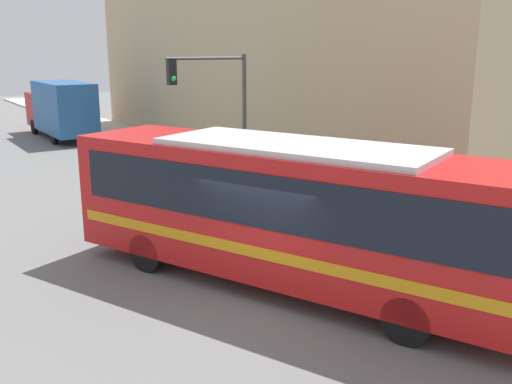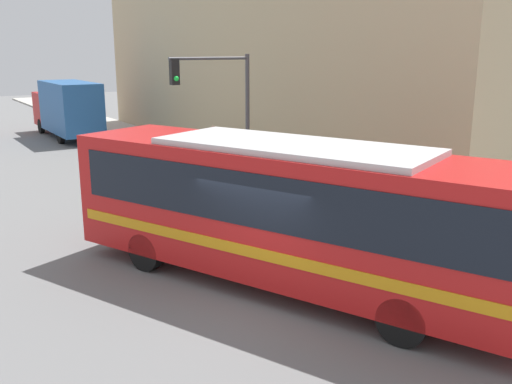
{
  "view_description": "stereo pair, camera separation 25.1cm",
  "coord_description": "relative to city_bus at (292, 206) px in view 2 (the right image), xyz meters",
  "views": [
    {
      "loc": [
        -6.48,
        -9.05,
        5.12
      ],
      "look_at": [
        1.71,
        3.33,
        1.39
      ],
      "focal_mm": 40.0,
      "sensor_mm": 36.0,
      "label": 1
    },
    {
      "loc": [
        -6.27,
        -9.19,
        5.12
      ],
      "look_at": [
        1.71,
        3.33,
        1.39
      ],
      "focal_mm": 40.0,
      "sensor_mm": 36.0,
      "label": 2
    }
  ],
  "objects": [
    {
      "name": "pedestrian_near_corner",
      "position": [
        5.1,
        13.0,
        -0.87
      ],
      "size": [
        0.34,
        0.34,
        1.67
      ],
      "color": "#47382D",
      "rests_on": "sidewalk"
    },
    {
      "name": "city_bus",
      "position": [
        0.0,
        0.0,
        0.0
      ],
      "size": [
        6.53,
        10.86,
        3.21
      ],
      "rotation": [
        0.0,
        0.0,
        0.4
      ],
      "color": "red",
      "rests_on": "ground_plane"
    },
    {
      "name": "ground_plane",
      "position": [
        -0.71,
        -0.33,
        -1.84
      ],
      "size": [
        120.0,
        120.0,
        0.0
      ],
      "primitive_type": "plane",
      "color": "slate"
    },
    {
      "name": "sidewalk",
      "position": [
        5.26,
        19.67,
        -1.78
      ],
      "size": [
        2.92,
        70.0,
        0.13
      ],
      "color": "#B7B2A8",
      "rests_on": "ground_plane"
    },
    {
      "name": "traffic_light_pole",
      "position": [
        3.36,
        9.16,
        1.62
      ],
      "size": [
        3.28,
        0.35,
        4.81
      ],
      "color": "#47474C",
      "rests_on": "sidewalk"
    },
    {
      "name": "fire_hydrant",
      "position": [
        4.39,
        2.13,
        -1.32
      ],
      "size": [
        0.25,
        0.34,
        0.8
      ],
      "color": "#999999",
      "rests_on": "sidewalk"
    },
    {
      "name": "delivery_truck",
      "position": [
        1.7,
        24.73,
        -0.07
      ],
      "size": [
        2.21,
        8.0,
        3.3
      ],
      "color": "#265999",
      "rests_on": "ground_plane"
    },
    {
      "name": "building_facade",
      "position": [
        9.72,
        15.52,
        2.52
      ],
      "size": [
        6.0,
        29.69,
        8.73
      ],
      "color": "tan",
      "rests_on": "ground_plane"
    },
    {
      "name": "parking_meter",
      "position": [
        4.39,
        8.64,
        -0.89
      ],
      "size": [
        0.14,
        0.14,
        1.22
      ],
      "color": "#47474C",
      "rests_on": "sidewalk"
    }
  ]
}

